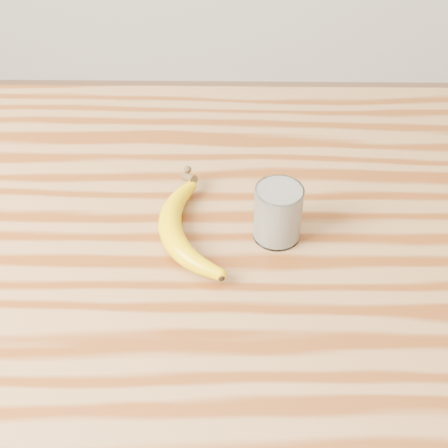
{
  "coord_description": "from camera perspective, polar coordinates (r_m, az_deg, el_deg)",
  "views": [
    {
      "loc": [
        0.03,
        -0.74,
        1.56
      ],
      "look_at": [
        0.02,
        -0.05,
        0.93
      ],
      "focal_mm": 50.0,
      "sensor_mm": 36.0,
      "label": 1
    }
  ],
  "objects": [
    {
      "name": "smoothie_glass",
      "position": [
        0.93,
        4.96,
        1.03
      ],
      "size": [
        0.07,
        0.07,
        0.09
      ],
      "color": "white",
      "rests_on": "table"
    },
    {
      "name": "banana",
      "position": [
        0.94,
        -4.91,
        -0.8
      ],
      "size": [
        0.18,
        0.32,
        0.04
      ],
      "primitive_type": null,
      "rotation": [
        0.0,
        0.0,
        0.25
      ],
      "color": "#DEAE00",
      "rests_on": "table"
    },
    {
      "name": "table",
      "position": [
        1.09,
        -0.82,
        -4.25
      ],
      "size": [
        1.2,
        0.8,
        0.9
      ],
      "color": "olive",
      "rests_on": "ground"
    }
  ]
}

